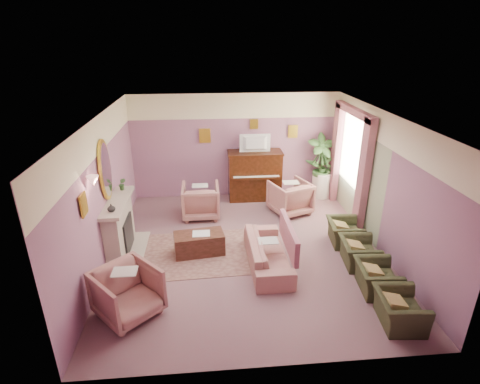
{
  "coord_description": "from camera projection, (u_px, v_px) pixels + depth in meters",
  "views": [
    {
      "loc": [
        -0.75,
        -6.71,
        4.18
      ],
      "look_at": [
        -0.1,
        0.4,
        1.16
      ],
      "focal_mm": 28.0,
      "sensor_mm": 36.0,
      "label": 1
    }
  ],
  "objects": [
    {
      "name": "floor",
      "position": [
        247.0,
        250.0,
        7.85
      ],
      "size": [
        5.5,
        6.0,
        0.01
      ],
      "primitive_type": "cube",
      "color": "#7C575D",
      "rests_on": "ground"
    },
    {
      "name": "ceiling",
      "position": [
        248.0,
        117.0,
        6.76
      ],
      "size": [
        5.5,
        6.0,
        0.01
      ],
      "primitive_type": "cube",
      "color": "white",
      "rests_on": "wall_back"
    },
    {
      "name": "wall_back",
      "position": [
        235.0,
        146.0,
        10.06
      ],
      "size": [
        5.5,
        0.02,
        2.8
      ],
      "primitive_type": "cube",
      "color": "slate",
      "rests_on": "floor"
    },
    {
      "name": "wall_front",
      "position": [
        274.0,
        282.0,
        4.55
      ],
      "size": [
        5.5,
        0.02,
        2.8
      ],
      "primitive_type": "cube",
      "color": "slate",
      "rests_on": "floor"
    },
    {
      "name": "wall_left",
      "position": [
        103.0,
        193.0,
        7.08
      ],
      "size": [
        0.02,
        6.0,
        2.8
      ],
      "primitive_type": "cube",
      "color": "slate",
      "rests_on": "floor"
    },
    {
      "name": "wall_right",
      "position": [
        383.0,
        184.0,
        7.53
      ],
      "size": [
        0.02,
        6.0,
        2.8
      ],
      "primitive_type": "cube",
      "color": "slate",
      "rests_on": "floor"
    },
    {
      "name": "picture_rail_band",
      "position": [
        235.0,
        106.0,
        9.63
      ],
      "size": [
        5.5,
        0.01,
        0.65
      ],
      "primitive_type": "cube",
      "color": "#FFF9C9",
      "rests_on": "wall_back"
    },
    {
      "name": "stripe_panel",
      "position": [
        356.0,
        176.0,
        8.85
      ],
      "size": [
        0.01,
        3.0,
        2.15
      ],
      "primitive_type": "cube",
      "color": "#A3B087",
      "rests_on": "wall_right"
    },
    {
      "name": "fireplace_surround",
      "position": [
        119.0,
        228.0,
        7.6
      ],
      "size": [
        0.3,
        1.4,
        1.1
      ],
      "primitive_type": "cube",
      "color": "#B4A793",
      "rests_on": "floor"
    },
    {
      "name": "fireplace_inset",
      "position": [
        125.0,
        234.0,
        7.67
      ],
      "size": [
        0.18,
        0.72,
        0.68
      ],
      "primitive_type": "cube",
      "color": "black",
      "rests_on": "floor"
    },
    {
      "name": "fire_ember",
      "position": [
        128.0,
        241.0,
        7.74
      ],
      "size": [
        0.06,
        0.54,
        0.1
      ],
      "primitive_type": "cube",
      "color": "#E74422",
      "rests_on": "floor"
    },
    {
      "name": "mantel_shelf",
      "position": [
        117.0,
        202.0,
        7.38
      ],
      "size": [
        0.4,
        1.55,
        0.07
      ],
      "primitive_type": "cube",
      "color": "#B4A793",
      "rests_on": "fireplace_surround"
    },
    {
      "name": "hearth",
      "position": [
        132.0,
        250.0,
        7.83
      ],
      "size": [
        0.55,
        1.5,
        0.02
      ],
      "primitive_type": "cube",
      "color": "#B4A793",
      "rests_on": "floor"
    },
    {
      "name": "mirror_frame",
      "position": [
        105.0,
        170.0,
        7.11
      ],
      "size": [
        0.04,
        0.72,
        1.2
      ],
      "primitive_type": "ellipsoid",
      "color": "gold",
      "rests_on": "wall_left"
    },
    {
      "name": "mirror_glass",
      "position": [
        106.0,
        170.0,
        7.11
      ],
      "size": [
        0.01,
        0.6,
        1.06
      ],
      "primitive_type": "ellipsoid",
      "color": "white",
      "rests_on": "wall_left"
    },
    {
      "name": "sconce_shade",
      "position": [
        93.0,
        181.0,
        6.08
      ],
      "size": [
        0.2,
        0.2,
        0.16
      ],
      "primitive_type": "cone",
      "color": "#FFAD9E",
      "rests_on": "wall_left"
    },
    {
      "name": "piano",
      "position": [
        255.0,
        176.0,
        10.1
      ],
      "size": [
        1.4,
        0.6,
        1.3
      ],
      "primitive_type": "cube",
      "color": "#321608",
      "rests_on": "floor"
    },
    {
      "name": "piano_keyshelf",
      "position": [
        256.0,
        178.0,
        9.75
      ],
      "size": [
        1.3,
        0.12,
        0.06
      ],
      "primitive_type": "cube",
      "color": "#321608",
      "rests_on": "piano"
    },
    {
      "name": "piano_keys",
      "position": [
        256.0,
        177.0,
        9.73
      ],
      "size": [
        1.2,
        0.08,
        0.02
      ],
      "primitive_type": "cube",
      "color": "silver",
      "rests_on": "piano"
    },
    {
      "name": "piano_top",
      "position": [
        255.0,
        152.0,
        9.84
      ],
      "size": [
        1.45,
        0.65,
        0.04
      ],
      "primitive_type": "cube",
      "color": "#321608",
      "rests_on": "piano"
    },
    {
      "name": "television",
      "position": [
        255.0,
        142.0,
        9.68
      ],
      "size": [
        0.8,
        0.12,
        0.48
      ],
      "primitive_type": "imported",
      "color": "black",
      "rests_on": "piano"
    },
    {
      "name": "print_back_left",
      "position": [
        205.0,
        136.0,
        9.83
      ],
      "size": [
        0.3,
        0.03,
        0.38
      ],
      "primitive_type": "cube",
      "color": "gold",
      "rests_on": "wall_back"
    },
    {
      "name": "print_back_right",
      "position": [
        293.0,
        131.0,
        10.0
      ],
      "size": [
        0.26,
        0.03,
        0.34
      ],
      "primitive_type": "cube",
      "color": "gold",
      "rests_on": "wall_back"
    },
    {
      "name": "print_back_mid",
      "position": [
        254.0,
        124.0,
        9.83
      ],
      "size": [
        0.22,
        0.03,
        0.26
      ],
      "primitive_type": "cube",
      "color": "gold",
      "rests_on": "wall_back"
    },
    {
      "name": "print_left_wall",
      "position": [
        84.0,
        205.0,
        5.85
      ],
      "size": [
        0.03,
        0.28,
        0.36
      ],
      "primitive_type": "cube",
      "color": "gold",
      "rests_on": "wall_left"
    },
    {
      "name": "window_blind",
      "position": [
        354.0,
        148.0,
        8.83
      ],
      "size": [
        0.03,
        1.4,
        1.8
      ],
      "primitive_type": "cube",
      "color": "beige",
      "rests_on": "wall_right"
    },
    {
      "name": "curtain_left",
      "position": [
        363.0,
        178.0,
        8.14
      ],
      "size": [
        0.16,
        0.34,
        2.6
      ],
      "primitive_type": "cube",
      "color": "#A05A68",
      "rests_on": "floor"
    },
    {
      "name": "curtain_right",
      "position": [
        336.0,
        153.0,
        9.83
      ],
      "size": [
        0.16,
        0.34,
        2.6
      ],
      "primitive_type": "cube",
      "color": "#A05A68",
      "rests_on": "floor"
    },
    {
      "name": "pelmet",
      "position": [
        355.0,
        112.0,
        8.49
      ],
      "size": [
        0.16,
        2.2,
        0.16
      ],
      "primitive_type": "cube",
      "color": "#A05A68",
      "rests_on": "wall_right"
    },
    {
      "name": "mantel_plant",
      "position": [
        122.0,
        184.0,
        7.82
      ],
      "size": [
        0.16,
        0.16,
        0.28
      ],
      "primitive_type": "imported",
      "color": "#315B2A",
      "rests_on": "mantel_shelf"
    },
    {
      "name": "mantel_vase",
      "position": [
        111.0,
        208.0,
        6.88
      ],
      "size": [
        0.16,
        0.16,
        0.16
      ],
      "primitive_type": "imported",
      "color": "#FFF9C9",
      "rests_on": "mantel_shelf"
    },
    {
      "name": "area_rug",
      "position": [
        204.0,
        253.0,
        7.75
      ],
      "size": [
        2.57,
        1.9,
        0.01
      ],
      "primitive_type": "cube",
      "rotation": [
        0.0,
        0.0,
        0.04
      ],
      "color": "#835A50",
      "rests_on": "floor"
    },
    {
      "name": "coffee_table",
      "position": [
        199.0,
        243.0,
        7.66
      ],
      "size": [
        1.06,
        0.63,
        0.45
      ],
      "primitive_type": "cube",
      "rotation": [
        0.0,
        0.0,
        0.14
      ],
      "color": "#46251A",
      "rests_on": "floor"
    },
    {
      "name": "table_paper",
      "position": [
        201.0,
        233.0,
        7.58
      ],
      "size": [
        0.35,
        0.28,
        0.01
      ],
      "primitive_type": "cube",
      "color": "silver",
      "rests_on": "coffee_table"
    },
    {
      "name": "sofa",
      "position": [
        268.0,
        248.0,
        7.23
      ],
      "size": [
        0.62,
        1.86,
        0.75
      ],
      "primitive_type": "imported",
      "color": "tan",
      "rests_on": "floor"
    },
    {
      "name": "sofa_throw",
      "position": [
        289.0,
        237.0,
        7.17
      ],
      "size": [
        0.09,
        1.41,
        0.52
      ],
      "primitive_type": "cube",
      "color": "#A05A68",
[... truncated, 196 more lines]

